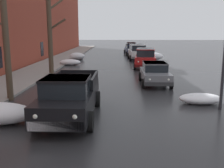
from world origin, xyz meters
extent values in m
cube|color=gray|center=(-6.64, 18.00, 0.06)|extent=(3.30, 80.00, 0.12)
cube|color=black|center=(-8.50, 30.07, 1.34)|extent=(0.08, 1.10, 1.60)
cube|color=black|center=(-8.50, 33.86, 5.10)|extent=(0.08, 1.10, 1.60)
ellipsoid|color=white|center=(4.40, 31.08, 0.45)|extent=(2.50, 1.29, 0.90)
ellipsoid|color=white|center=(4.22, 30.99, 0.30)|extent=(0.71, 0.59, 0.59)
ellipsoid|color=white|center=(-4.59, 31.02, 0.43)|extent=(1.81, 1.30, 0.86)
ellipsoid|color=white|center=(-4.10, 31.01, 0.25)|extent=(0.61, 0.51, 0.51)
ellipsoid|color=white|center=(-5.09, 30.89, 0.31)|extent=(0.76, 0.63, 0.63)
ellipsoid|color=white|center=(4.40, 11.89, 0.25)|extent=(2.05, 1.11, 0.49)
ellipsoid|color=white|center=(4.03, 11.77, 0.24)|extent=(0.59, 0.49, 0.49)
ellipsoid|color=white|center=(-4.48, 25.95, 0.30)|extent=(2.14, 1.07, 0.60)
ellipsoid|color=white|center=(-4.49, 26.16, 0.25)|extent=(0.61, 0.51, 0.51)
ellipsoid|color=white|center=(-4.24, 25.75, 0.23)|extent=(0.56, 0.47, 0.47)
cylinder|color=#4C3D2D|center=(-4.96, 12.26, 3.65)|extent=(0.31, 0.31, 7.31)
cylinder|color=#4C3D2D|center=(-4.96, 20.40, 3.45)|extent=(0.37, 0.37, 6.89)
cylinder|color=#4C3D2D|center=(-4.54, 20.99, 5.44)|extent=(1.02, 1.33, 1.01)
cylinder|color=#4C3D2D|center=(-4.32, 20.37, 3.92)|extent=(1.37, 0.24, 0.91)
cube|color=black|center=(-1.44, 9.70, 0.74)|extent=(1.88, 5.11, 0.76)
cube|color=black|center=(-1.44, 8.99, 1.44)|extent=(1.65, 1.64, 0.64)
cube|color=black|center=(-1.44, 8.99, 1.72)|extent=(1.69, 1.69, 0.08)
cube|color=black|center=(-0.55, 10.72, 1.34)|extent=(0.10, 2.45, 0.44)
cube|color=black|center=(-2.33, 10.72, 1.34)|extent=(0.10, 2.45, 0.44)
cube|color=black|center=(-1.44, 12.20, 1.34)|extent=(1.77, 0.10, 0.44)
cube|color=#B7B7BC|center=(-1.44, 7.21, 0.54)|extent=(1.78, 0.12, 0.32)
sphere|color=white|center=(-0.83, 7.17, 0.86)|extent=(0.16, 0.16, 0.16)
sphere|color=white|center=(-2.05, 7.17, 0.86)|extent=(0.16, 0.16, 0.16)
cylinder|color=black|center=(-0.48, 8.17, 0.36)|extent=(0.22, 0.72, 0.72)
cylinder|color=black|center=(-2.39, 8.17, 0.36)|extent=(0.22, 0.72, 0.72)
cylinder|color=black|center=(-0.48, 11.23, 0.36)|extent=(0.22, 0.72, 0.72)
cylinder|color=black|center=(-2.40, 11.23, 0.36)|extent=(0.22, 0.72, 0.72)
cube|color=slate|center=(2.80, 16.43, 0.60)|extent=(1.66, 3.91, 0.60)
cube|color=black|center=(2.80, 16.63, 1.16)|extent=(1.43, 2.03, 0.52)
cube|color=slate|center=(2.80, 16.63, 1.39)|extent=(1.46, 2.07, 0.06)
cube|color=#303032|center=(2.79, 14.53, 0.42)|extent=(1.62, 0.12, 0.22)
cube|color=#303032|center=(2.80, 18.34, 0.42)|extent=(1.62, 0.12, 0.22)
cylinder|color=black|center=(3.64, 15.22, 0.30)|extent=(0.18, 0.60, 0.60)
cylinder|color=black|center=(1.95, 15.23, 0.30)|extent=(0.18, 0.60, 0.60)
cylinder|color=black|center=(3.65, 17.64, 0.30)|extent=(0.18, 0.60, 0.60)
cylinder|color=black|center=(1.95, 17.65, 0.30)|extent=(0.18, 0.60, 0.60)
sphere|color=silver|center=(3.33, 14.50, 0.68)|extent=(0.14, 0.14, 0.14)
sphere|color=silver|center=(2.26, 14.50, 0.68)|extent=(0.14, 0.14, 0.14)
cube|color=red|center=(2.90, 24.16, 0.74)|extent=(2.20, 4.37, 0.80)
cube|color=black|center=(2.91, 24.20, 1.48)|extent=(1.83, 3.08, 0.68)
cube|color=red|center=(2.91, 24.20, 1.79)|extent=(1.87, 3.15, 0.06)
cube|color=#520B0B|center=(2.71, 22.11, 0.46)|extent=(1.77, 0.29, 0.22)
cube|color=#520B0B|center=(3.10, 26.20, 0.46)|extent=(1.77, 0.29, 0.22)
cylinder|color=black|center=(3.70, 22.77, 0.34)|extent=(0.24, 0.69, 0.68)
cylinder|color=black|center=(1.86, 22.94, 0.34)|extent=(0.24, 0.69, 0.68)
cylinder|color=black|center=(3.95, 25.37, 0.34)|extent=(0.24, 0.69, 0.68)
cylinder|color=black|center=(2.11, 25.54, 0.34)|extent=(0.24, 0.69, 0.68)
sphere|color=silver|center=(3.29, 22.02, 0.82)|extent=(0.14, 0.14, 0.14)
sphere|color=silver|center=(2.12, 22.14, 0.82)|extent=(0.14, 0.14, 0.14)
cube|color=silver|center=(2.61, 31.49, 0.74)|extent=(2.12, 4.74, 0.80)
cube|color=black|center=(2.61, 31.53, 1.48)|extent=(1.78, 3.33, 0.68)
cube|color=silver|center=(2.61, 31.53, 1.79)|extent=(1.82, 3.40, 0.06)
cube|color=slate|center=(2.74, 29.22, 0.46)|extent=(1.81, 0.23, 0.22)
cube|color=slate|center=(2.48, 33.75, 0.46)|extent=(1.81, 0.23, 0.22)
cylinder|color=black|center=(3.64, 30.11, 0.34)|extent=(0.22, 0.69, 0.68)
cylinder|color=black|center=(1.75, 30.00, 0.34)|extent=(0.22, 0.69, 0.68)
cylinder|color=black|center=(3.47, 32.98, 0.34)|extent=(0.22, 0.69, 0.68)
cylinder|color=black|center=(1.58, 32.87, 0.34)|extent=(0.22, 0.69, 0.68)
sphere|color=silver|center=(3.34, 29.23, 0.82)|extent=(0.14, 0.14, 0.14)
sphere|color=silver|center=(2.14, 29.16, 0.82)|extent=(0.14, 0.14, 0.14)
cube|color=navy|center=(2.23, 37.98, 0.60)|extent=(2.12, 4.37, 0.60)
cube|color=black|center=(2.21, 38.19, 1.16)|extent=(1.70, 2.33, 0.52)
cube|color=navy|center=(2.21, 38.19, 1.39)|extent=(1.74, 2.37, 0.06)
cube|color=black|center=(2.42, 35.92, 0.42)|extent=(1.72, 0.27, 0.22)
cube|color=black|center=(2.05, 40.04, 0.42)|extent=(1.72, 0.27, 0.22)
cylinder|color=black|center=(3.24, 36.75, 0.30)|extent=(0.23, 0.61, 0.60)
cylinder|color=black|center=(1.46, 36.60, 0.30)|extent=(0.23, 0.61, 0.60)
cylinder|color=black|center=(3.01, 39.37, 0.30)|extent=(0.23, 0.61, 0.60)
cylinder|color=black|center=(1.22, 39.21, 0.30)|extent=(0.23, 0.61, 0.60)
sphere|color=silver|center=(2.99, 35.94, 0.68)|extent=(0.14, 0.14, 0.14)
sphere|color=silver|center=(1.85, 35.84, 0.68)|extent=(0.14, 0.14, 0.14)
cube|color=maroon|center=(2.47, 45.66, 0.60)|extent=(1.91, 4.07, 0.60)
cube|color=black|center=(2.45, 45.86, 1.16)|extent=(1.54, 2.15, 0.52)
cube|color=maroon|center=(2.45, 45.86, 1.39)|extent=(1.58, 2.20, 0.06)
cube|color=black|center=(2.60, 43.74, 0.42)|extent=(1.60, 0.23, 0.22)
cube|color=black|center=(2.33, 47.59, 0.42)|extent=(1.60, 0.23, 0.22)
cylinder|color=black|center=(3.39, 44.50, 0.30)|extent=(0.22, 0.61, 0.60)
cylinder|color=black|center=(1.72, 44.38, 0.30)|extent=(0.22, 0.61, 0.60)
cylinder|color=black|center=(3.21, 46.95, 0.30)|extent=(0.22, 0.61, 0.60)
cylinder|color=black|center=(1.55, 46.83, 0.30)|extent=(0.22, 0.61, 0.60)
sphere|color=silver|center=(3.13, 43.74, 0.68)|extent=(0.14, 0.14, 0.14)
sphere|color=silver|center=(2.08, 43.67, 0.68)|extent=(0.14, 0.14, 0.14)
camera|label=1|loc=(0.54, -0.53, 3.44)|focal=42.57mm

